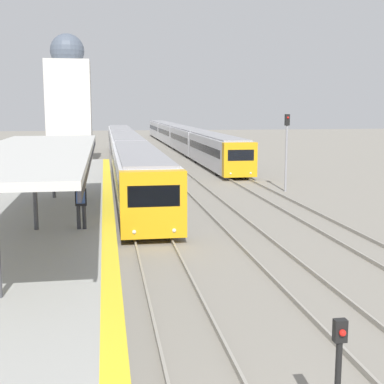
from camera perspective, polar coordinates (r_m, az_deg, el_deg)
platform_canopy at (r=19.43m, az=-16.47°, el=4.10°), size 4.00×17.41×2.89m
person_on_platform at (r=19.35m, az=-11.76°, el=-1.04°), size 0.40×0.40×1.66m
train_near at (r=46.02m, az=-7.03°, el=4.46°), size 2.58×51.78×2.98m
train_far at (r=69.64m, az=-1.33°, el=6.00°), size 2.49×63.49×2.89m
signal_post_near at (r=9.08m, az=15.36°, el=-17.55°), size 0.20×0.22×2.02m
signal_mast_far at (r=33.98m, az=10.06°, el=5.17°), size 0.28×0.29×4.85m
distant_domed_building at (r=51.56m, az=-12.98°, el=9.24°), size 4.02×4.02×11.93m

